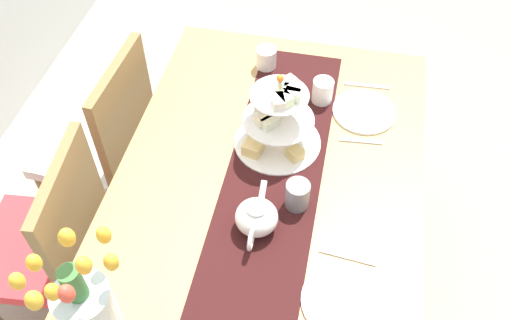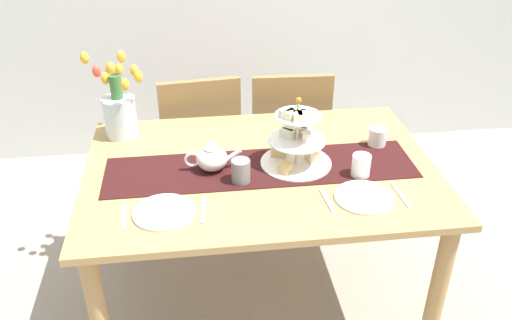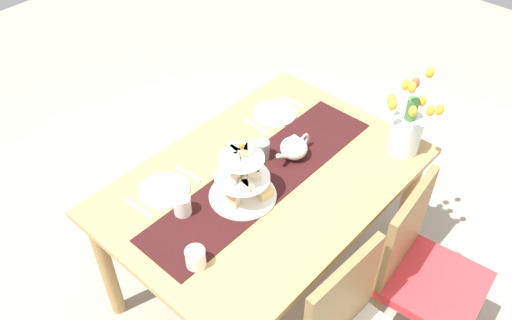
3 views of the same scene
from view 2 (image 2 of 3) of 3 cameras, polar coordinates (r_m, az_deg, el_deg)
name	(u,v)px [view 2 (image 2 of 3)]	position (r m, az deg, el deg)	size (l,w,h in m)	color
ground_plane	(260,298)	(2.73, 0.41, -14.44)	(8.00, 8.00, 0.00)	gray
dining_table	(260,188)	(2.31, 0.47, -2.98)	(1.46, 1.00, 0.76)	tan
chair_left	(200,141)	(3.00, -6.01, 2.05)	(0.46, 0.46, 0.91)	olive
chair_right	(288,136)	(3.04, 3.44, 2.62)	(0.44, 0.44, 0.91)	olive
table_runner	(261,168)	(2.24, 0.53, -0.84)	(1.29, 0.31, 0.00)	black
tiered_cake_stand	(296,141)	(2.22, 4.27, 2.03)	(0.30, 0.30, 0.30)	beige
teapot	(212,157)	(2.21, -4.75, 0.29)	(0.24, 0.13, 0.14)	white
tulip_vase	(119,109)	(2.51, -14.35, 5.29)	(0.26, 0.23, 0.41)	silver
cream_jug	(377,137)	(2.45, 12.80, 2.42)	(0.08, 0.08, 0.09)	white
dinner_plate_left	(164,212)	(2.00, -9.77, -5.49)	(0.23, 0.23, 0.01)	white
fork_left	(124,216)	(2.02, -13.89, -5.76)	(0.02, 0.15, 0.01)	silver
knife_left	(204,210)	(2.00, -5.61, -5.28)	(0.01, 0.17, 0.01)	silver
dinner_plate_right	(364,197)	(2.09, 11.46, -3.91)	(0.23, 0.23, 0.01)	white
fork_right	(327,200)	(2.06, 7.60, -4.29)	(0.02, 0.15, 0.01)	silver
knife_right	(401,195)	(2.14, 15.15, -3.62)	(0.01, 0.17, 0.01)	silver
mug_grey	(241,171)	(2.12, -1.62, -1.15)	(0.08, 0.08, 0.10)	slate
mug_white_text	(361,166)	(2.21, 11.12, -0.60)	(0.08, 0.08, 0.10)	white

